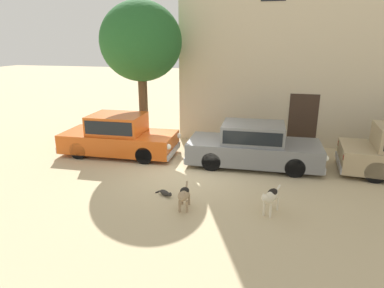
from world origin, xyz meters
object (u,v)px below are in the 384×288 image
object	(u,v)px
stray_dog_tan	(271,196)
stray_dog_spotted	(184,194)
stray_cat	(165,193)
acacia_tree_left	(141,42)
parked_sedan_second	(253,145)
parked_sedan_nearest	(119,135)

from	to	relation	value
stray_dog_tan	stray_dog_spotted	bearing A→B (deg)	-59.87
stray_dog_spotted	stray_cat	xyz separation A→B (m)	(-0.70, 0.62, -0.33)
stray_cat	acacia_tree_left	world-z (taller)	acacia_tree_left
stray_dog_tan	stray_cat	bearing A→B (deg)	-74.61
parked_sedan_second	stray_cat	xyz separation A→B (m)	(-2.16, -2.96, -0.63)
stray_dog_spotted	stray_dog_tan	size ratio (longest dim) A/B	1.01
stray_cat	acacia_tree_left	size ratio (longest dim) A/B	0.10
parked_sedan_nearest	parked_sedan_second	size ratio (longest dim) A/B	0.95
acacia_tree_left	stray_dog_spotted	bearing A→B (deg)	-59.35
parked_sedan_nearest	stray_dog_spotted	size ratio (longest dim) A/B	4.15
parked_sedan_nearest	acacia_tree_left	bearing A→B (deg)	73.22
stray_dog_tan	acacia_tree_left	bearing A→B (deg)	-111.30
stray_dog_spotted	acacia_tree_left	bearing A→B (deg)	-155.81
parked_sedan_second	acacia_tree_left	distance (m)	5.77
parked_sedan_second	stray_dog_spotted	distance (m)	3.88
acacia_tree_left	parked_sedan_nearest	bearing A→B (deg)	-105.12
stray_dog_tan	stray_cat	distance (m)	2.85
parked_sedan_second	stray_dog_tan	world-z (taller)	parked_sedan_second
parked_sedan_nearest	acacia_tree_left	distance (m)	3.62
stray_dog_spotted	acacia_tree_left	distance (m)	6.95
parked_sedan_nearest	stray_dog_spotted	bearing A→B (deg)	-47.91
stray_dog_spotted	stray_cat	distance (m)	0.99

